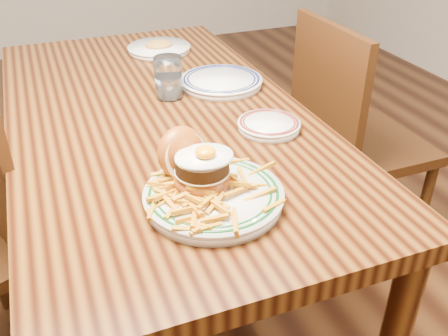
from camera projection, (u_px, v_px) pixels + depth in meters
name	position (u px, v px, depth m)	size (l,w,h in m)	color
floor	(171.00, 291.00, 1.88)	(6.00, 6.00, 0.00)	black
table	(158.00, 136.00, 1.53)	(0.85, 1.60, 0.75)	black
chair_right	(350.00, 136.00, 1.88)	(0.44, 0.44, 0.93)	#391A0C
main_plate	(208.00, 184.00, 1.07)	(0.30, 0.32, 0.15)	silver
side_plate	(269.00, 125.00, 1.37)	(0.17, 0.18, 0.03)	silver
rear_plate	(221.00, 81.00, 1.64)	(0.27, 0.27, 0.03)	silver
water_glass	(169.00, 80.00, 1.54)	(0.09, 0.09, 0.13)	white
far_plate	(159.00, 48.00, 1.94)	(0.24, 0.24, 0.04)	silver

